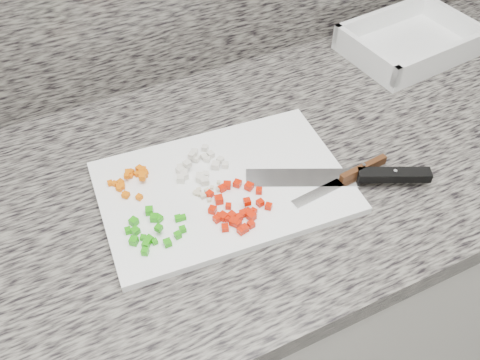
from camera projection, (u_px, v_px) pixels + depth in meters
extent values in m
cube|color=beige|center=(226.00, 314.00, 1.25)|extent=(3.92, 0.62, 0.86)
cube|color=slate|center=(222.00, 182.00, 0.93)|extent=(3.96, 0.64, 0.04)
cube|color=white|center=(224.00, 187.00, 0.88)|extent=(0.42, 0.30, 0.01)
cube|color=#DD6004|center=(131.00, 172.00, 0.89)|extent=(0.01, 0.01, 0.01)
cube|color=#DD6004|center=(130.00, 175.00, 0.89)|extent=(0.01, 0.01, 0.01)
cube|color=#DD6004|center=(122.00, 186.00, 0.87)|extent=(0.01, 0.01, 0.01)
cube|color=#DD6004|center=(140.00, 169.00, 0.89)|extent=(0.01, 0.01, 0.01)
cube|color=#DD6004|center=(144.00, 170.00, 0.89)|extent=(0.01, 0.01, 0.01)
cube|color=#DD6004|center=(141.00, 174.00, 0.89)|extent=(0.01, 0.01, 0.01)
cube|color=#DD6004|center=(119.00, 186.00, 0.87)|extent=(0.01, 0.01, 0.01)
cube|color=#DD6004|center=(120.00, 182.00, 0.87)|extent=(0.01, 0.01, 0.01)
cube|color=#DD6004|center=(139.00, 197.00, 0.85)|extent=(0.01, 0.01, 0.01)
cube|color=#DD6004|center=(137.00, 174.00, 0.89)|extent=(0.01, 0.01, 0.01)
cube|color=#DD6004|center=(144.00, 175.00, 0.89)|extent=(0.01, 0.01, 0.01)
cube|color=#DD6004|center=(126.00, 195.00, 0.85)|extent=(0.01, 0.01, 0.01)
cube|color=#DD6004|center=(142.00, 177.00, 0.87)|extent=(0.01, 0.01, 0.01)
cube|color=#DD6004|center=(146.00, 172.00, 0.89)|extent=(0.01, 0.01, 0.01)
cube|color=#DD6004|center=(115.00, 184.00, 0.87)|extent=(0.01, 0.01, 0.01)
cube|color=#DD6004|center=(125.00, 195.00, 0.86)|extent=(0.01, 0.01, 0.01)
cube|color=#DD6004|center=(110.00, 183.00, 0.87)|extent=(0.01, 0.01, 0.01)
cube|color=#DD6004|center=(128.00, 173.00, 0.89)|extent=(0.01, 0.01, 0.01)
cube|color=#DD6004|center=(142.00, 170.00, 0.89)|extent=(0.01, 0.01, 0.01)
cube|color=#DD6004|center=(127.00, 176.00, 0.87)|extent=(0.01, 0.01, 0.01)
cube|color=#DD6004|center=(141.00, 174.00, 0.89)|extent=(0.01, 0.01, 0.01)
cube|color=#DD6004|center=(119.00, 188.00, 0.86)|extent=(0.01, 0.01, 0.01)
cube|color=silver|center=(211.00, 155.00, 0.92)|extent=(0.01, 0.01, 0.01)
cube|color=silver|center=(194.00, 152.00, 0.91)|extent=(0.02, 0.02, 0.01)
cube|color=silver|center=(201.00, 179.00, 0.88)|extent=(0.02, 0.02, 0.01)
cube|color=silver|center=(205.00, 182.00, 0.87)|extent=(0.01, 0.01, 0.01)
cube|color=silver|center=(184.00, 176.00, 0.88)|extent=(0.01, 0.01, 0.01)
cube|color=silver|center=(205.00, 148.00, 0.93)|extent=(0.01, 0.01, 0.01)
cube|color=silver|center=(181.00, 179.00, 0.88)|extent=(0.01, 0.01, 0.01)
cube|color=silver|center=(204.00, 157.00, 0.91)|extent=(0.01, 0.01, 0.01)
cube|color=silver|center=(206.00, 174.00, 0.89)|extent=(0.01, 0.01, 0.01)
cube|color=silver|center=(225.00, 165.00, 0.90)|extent=(0.01, 0.01, 0.01)
cube|color=silver|center=(200.00, 176.00, 0.88)|extent=(0.01, 0.01, 0.01)
cube|color=silver|center=(180.00, 171.00, 0.89)|extent=(0.01, 0.01, 0.01)
cube|color=silver|center=(196.00, 158.00, 0.91)|extent=(0.02, 0.02, 0.01)
cube|color=silver|center=(184.00, 172.00, 0.89)|extent=(0.02, 0.02, 0.01)
cube|color=silver|center=(180.00, 168.00, 0.90)|extent=(0.01, 0.01, 0.01)
cube|color=silver|center=(216.00, 165.00, 0.90)|extent=(0.02, 0.02, 0.01)
cube|color=silver|center=(220.00, 160.00, 0.91)|extent=(0.01, 0.01, 0.01)
cube|color=silver|center=(181.00, 179.00, 0.88)|extent=(0.02, 0.02, 0.01)
cube|color=silver|center=(192.00, 155.00, 0.90)|extent=(0.01, 0.01, 0.01)
cube|color=silver|center=(207.00, 159.00, 0.91)|extent=(0.01, 0.01, 0.01)
cube|color=silver|center=(205.00, 181.00, 0.87)|extent=(0.02, 0.02, 0.01)
cube|color=silver|center=(187.00, 164.00, 0.89)|extent=(0.01, 0.01, 0.01)
cube|color=#21970D|center=(183.00, 217.00, 0.82)|extent=(0.01, 0.01, 0.01)
cube|color=#21970D|center=(178.00, 218.00, 0.82)|extent=(0.01, 0.01, 0.01)
cube|color=#21970D|center=(159.00, 218.00, 0.82)|extent=(0.01, 0.01, 0.01)
cube|color=#21970D|center=(145.00, 251.00, 0.78)|extent=(0.01, 0.01, 0.01)
cube|color=#21970D|center=(167.00, 243.00, 0.79)|extent=(0.01, 0.01, 0.01)
cube|color=#21970D|center=(134.00, 241.00, 0.79)|extent=(0.02, 0.02, 0.01)
cube|color=#21970D|center=(128.00, 231.00, 0.80)|extent=(0.01, 0.01, 0.01)
cube|color=#21970D|center=(178.00, 235.00, 0.80)|extent=(0.01, 0.01, 0.01)
cube|color=#21970D|center=(154.00, 218.00, 0.82)|extent=(0.02, 0.02, 0.01)
cube|color=#21970D|center=(134.00, 222.00, 0.81)|extent=(0.02, 0.02, 0.01)
cube|color=#21970D|center=(159.00, 228.00, 0.80)|extent=(0.01, 0.01, 0.01)
cube|color=#21970D|center=(149.00, 211.00, 0.83)|extent=(0.01, 0.01, 0.01)
cube|color=#21970D|center=(149.00, 239.00, 0.79)|extent=(0.01, 0.01, 0.01)
cube|color=#21970D|center=(155.00, 242.00, 0.79)|extent=(0.01, 0.01, 0.01)
cube|color=#21970D|center=(135.00, 231.00, 0.80)|extent=(0.01, 0.01, 0.01)
cube|color=#21970D|center=(146.00, 244.00, 0.79)|extent=(0.01, 0.01, 0.01)
cube|color=#21970D|center=(183.00, 229.00, 0.81)|extent=(0.01, 0.01, 0.01)
cube|color=#21970D|center=(143.00, 238.00, 0.80)|extent=(0.01, 0.01, 0.01)
cube|color=red|center=(210.00, 194.00, 0.85)|extent=(0.01, 0.01, 0.01)
cube|color=red|center=(253.00, 211.00, 0.83)|extent=(0.01, 0.01, 0.01)
cube|color=red|center=(244.00, 229.00, 0.81)|extent=(0.01, 0.01, 0.01)
cube|color=red|center=(249.00, 186.00, 0.87)|extent=(0.02, 0.02, 0.01)
cube|color=red|center=(269.00, 206.00, 0.84)|extent=(0.01, 0.01, 0.01)
cube|color=red|center=(251.00, 224.00, 0.81)|extent=(0.01, 0.01, 0.01)
cube|color=red|center=(259.00, 191.00, 0.86)|extent=(0.01, 0.01, 0.01)
cube|color=red|center=(228.00, 206.00, 0.84)|extent=(0.01, 0.01, 0.01)
cube|color=red|center=(260.00, 203.00, 0.84)|extent=(0.01, 0.01, 0.01)
cube|color=red|center=(217.00, 219.00, 0.82)|extent=(0.01, 0.01, 0.01)
cube|color=red|center=(222.00, 188.00, 0.86)|extent=(0.01, 0.01, 0.01)
cube|color=red|center=(230.00, 218.00, 0.82)|extent=(0.01, 0.01, 0.01)
cube|color=red|center=(227.00, 218.00, 0.82)|extent=(0.01, 0.01, 0.01)
cube|color=red|center=(241.00, 231.00, 0.80)|extent=(0.01, 0.01, 0.01)
cube|color=red|center=(219.00, 200.00, 0.84)|extent=(0.02, 0.02, 0.01)
cube|color=red|center=(249.00, 213.00, 0.83)|extent=(0.01, 0.01, 0.01)
cube|color=red|center=(227.00, 185.00, 0.87)|extent=(0.02, 0.02, 0.01)
cube|color=red|center=(223.00, 216.00, 0.82)|extent=(0.02, 0.02, 0.01)
cube|color=red|center=(237.00, 183.00, 0.87)|extent=(0.02, 0.02, 0.01)
cube|color=red|center=(251.00, 216.00, 0.82)|extent=(0.02, 0.02, 0.01)
cube|color=red|center=(225.00, 228.00, 0.81)|extent=(0.01, 0.01, 0.01)
cube|color=red|center=(237.00, 223.00, 0.81)|extent=(0.01, 0.01, 0.01)
cube|color=red|center=(213.00, 210.00, 0.83)|extent=(0.02, 0.02, 0.01)
cube|color=red|center=(247.00, 202.00, 0.83)|extent=(0.01, 0.01, 0.01)
cube|color=red|center=(239.00, 217.00, 0.82)|extent=(0.01, 0.01, 0.01)
cube|color=red|center=(234.00, 222.00, 0.81)|extent=(0.02, 0.02, 0.01)
cube|color=red|center=(219.00, 216.00, 0.82)|extent=(0.01, 0.01, 0.01)
cube|color=red|center=(244.00, 213.00, 0.83)|extent=(0.01, 0.01, 0.01)
cube|color=red|center=(232.00, 216.00, 0.82)|extent=(0.01, 0.01, 0.01)
cube|color=beige|center=(212.00, 187.00, 0.87)|extent=(0.01, 0.01, 0.00)
cube|color=beige|center=(203.00, 196.00, 0.85)|extent=(0.01, 0.01, 0.01)
cube|color=beige|center=(219.00, 189.00, 0.86)|extent=(0.01, 0.01, 0.01)
cube|color=beige|center=(207.00, 191.00, 0.86)|extent=(0.01, 0.01, 0.01)
cube|color=beige|center=(199.00, 194.00, 0.86)|extent=(0.01, 0.01, 0.01)
cube|color=beige|center=(209.00, 200.00, 0.85)|extent=(0.01, 0.01, 0.00)
cube|color=beige|center=(199.00, 190.00, 0.86)|extent=(0.01, 0.01, 0.01)
cube|color=beige|center=(219.00, 182.00, 0.88)|extent=(0.01, 0.01, 0.01)
cube|color=beige|center=(196.00, 193.00, 0.86)|extent=(0.01, 0.01, 0.01)
cube|color=silver|center=(302.00, 178.00, 0.88)|extent=(0.18, 0.12, 0.00)
cube|color=black|center=(394.00, 175.00, 0.88)|extent=(0.12, 0.07, 0.02)
cylinder|color=silver|center=(395.00, 171.00, 0.87)|extent=(0.01, 0.01, 0.00)
cube|color=silver|center=(318.00, 194.00, 0.86)|extent=(0.10, 0.03, 0.00)
cube|color=#472311|center=(363.00, 169.00, 0.89)|extent=(0.09, 0.02, 0.02)
cylinder|color=silver|center=(364.00, 165.00, 0.88)|extent=(0.01, 0.01, 0.00)
cube|color=white|center=(408.00, 48.00, 1.17)|extent=(0.29, 0.22, 0.01)
cube|color=white|center=(382.00, 18.00, 1.20)|extent=(0.27, 0.04, 0.04)
cube|color=white|center=(443.00, 57.00, 1.10)|extent=(0.27, 0.04, 0.04)
cube|color=white|center=(454.00, 21.00, 1.20)|extent=(0.03, 0.20, 0.04)
cube|color=white|center=(365.00, 54.00, 1.10)|extent=(0.03, 0.20, 0.04)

